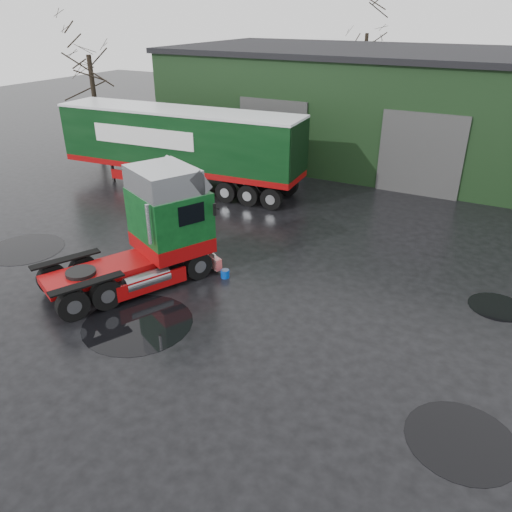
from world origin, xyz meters
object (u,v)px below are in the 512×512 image
at_px(tree_back_a, 365,60).
at_px(warehouse, 446,110).
at_px(trailer_left, 180,149).
at_px(wash_bucket, 225,274).
at_px(tree_left, 93,85).
at_px(hero_tractor, 122,233).

bearing_deg(tree_back_a, warehouse, -51.34).
distance_m(trailer_left, wash_bucket, 10.30).
bearing_deg(tree_back_a, tree_left, -121.43).
height_order(trailer_left, tree_back_a, tree_back_a).
relative_size(warehouse, hero_tractor, 5.26).
relative_size(hero_tractor, tree_left, 0.72).
bearing_deg(hero_tractor, warehouse, 97.21).
bearing_deg(hero_tractor, wash_bucket, 62.42).
relative_size(warehouse, wash_bucket, 107.73).
bearing_deg(tree_back_a, trailer_left, -98.12).
relative_size(wash_bucket, tree_back_a, 0.03).
bearing_deg(trailer_left, tree_left, 67.81).
distance_m(warehouse, tree_back_a, 12.90).
height_order(hero_tractor, tree_left, tree_left).
distance_m(tree_left, tree_back_a, 21.10).
relative_size(trailer_left, tree_back_a, 1.36).
relative_size(trailer_left, wash_bucket, 42.88).
distance_m(wash_bucket, tree_back_a, 28.57).
relative_size(tree_left, tree_back_a, 0.89).
xyz_separation_m(hero_tractor, wash_bucket, (2.61, 1.97, -1.77)).
height_order(trailer_left, wash_bucket, trailer_left).
distance_m(warehouse, tree_left, 20.64).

